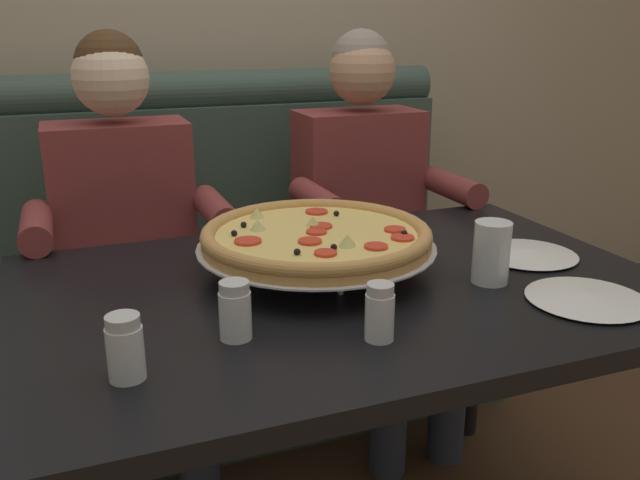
% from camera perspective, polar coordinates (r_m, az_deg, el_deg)
% --- Properties ---
extents(booth_bench, '(1.69, 0.78, 1.13)m').
position_cam_1_polar(booth_bench, '(2.39, -6.92, -4.06)').
color(booth_bench, '#384C42').
rests_on(booth_bench, ground_plane).
extents(dining_table, '(1.38, 0.91, 0.76)m').
position_cam_1_polar(dining_table, '(1.47, 1.87, -6.81)').
color(dining_table, black).
rests_on(dining_table, ground_plane).
extents(diner_left, '(0.54, 0.64, 1.27)m').
position_cam_1_polar(diner_left, '(1.98, -16.04, 0.28)').
color(diner_left, '#2D3342').
rests_on(diner_left, ground_plane).
extents(diner_right, '(0.54, 0.64, 1.27)m').
position_cam_1_polar(diner_right, '(2.17, 4.36, 2.48)').
color(diner_right, '#2D3342').
rests_on(diner_right, ground_plane).
extents(pizza, '(0.53, 0.53, 0.12)m').
position_cam_1_polar(pizza, '(1.48, -0.31, 0.24)').
color(pizza, silver).
rests_on(pizza, dining_table).
extents(shaker_pepper_flakes, '(0.06, 0.06, 0.11)m').
position_cam_1_polar(shaker_pepper_flakes, '(1.09, -16.24, -9.17)').
color(shaker_pepper_flakes, white).
rests_on(shaker_pepper_flakes, dining_table).
extents(shaker_parmesan, '(0.05, 0.05, 0.10)m').
position_cam_1_polar(shaker_parmesan, '(1.18, 5.10, -6.49)').
color(shaker_parmesan, white).
rests_on(shaker_parmesan, dining_table).
extents(shaker_oregano, '(0.06, 0.06, 0.11)m').
position_cam_1_polar(shaker_oregano, '(1.19, -7.23, -6.33)').
color(shaker_oregano, white).
rests_on(shaker_oregano, dining_table).
extents(plate_near_left, '(0.24, 0.24, 0.02)m').
position_cam_1_polar(plate_near_left, '(1.45, 21.80, -4.48)').
color(plate_near_left, white).
rests_on(plate_near_left, dining_table).
extents(plate_near_right, '(0.24, 0.24, 0.02)m').
position_cam_1_polar(plate_near_right, '(1.67, 17.26, -0.98)').
color(plate_near_right, white).
rests_on(plate_near_right, dining_table).
extents(drinking_glass, '(0.08, 0.08, 0.13)m').
position_cam_1_polar(drinking_glass, '(1.47, 14.38, -1.36)').
color(drinking_glass, silver).
rests_on(drinking_glass, dining_table).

